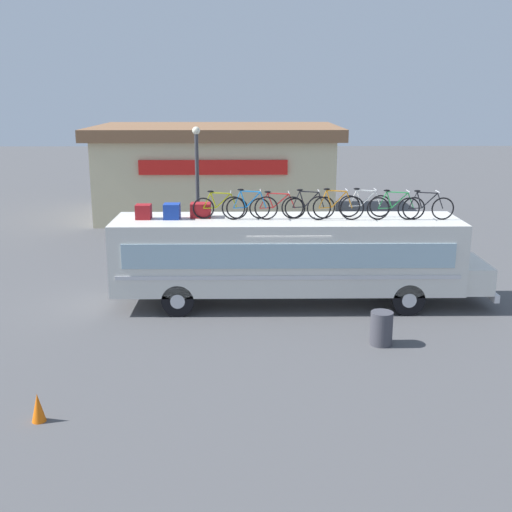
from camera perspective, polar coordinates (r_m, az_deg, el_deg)
ground_plane at (r=20.48m, az=2.67°, el=-4.26°), size 120.00×120.00×0.00m
bus at (r=20.03m, az=3.21°, el=0.14°), size 11.72×2.50×2.76m
luggage_bag_1 at (r=19.99m, az=-9.98°, el=3.90°), size 0.46×0.44×0.45m
luggage_bag_2 at (r=19.87m, az=-7.49°, el=3.97°), size 0.49×0.48×0.47m
luggage_bag_3 at (r=20.04m, az=-4.95°, el=4.09°), size 0.62×0.52×0.44m
rooftop_bicycle_1 at (r=19.69m, az=-3.23°, el=4.37°), size 1.69×0.44×0.89m
rooftop_bicycle_2 at (r=19.53m, az=-0.57°, el=4.39°), size 1.72×0.44×0.96m
rooftop_bicycle_3 at (r=19.73m, az=1.89°, el=4.38°), size 1.74×0.44×0.86m
rooftop_bicycle_4 at (r=19.77m, az=4.66°, el=4.42°), size 1.66×0.44×0.92m
rooftop_bicycle_5 at (r=19.62m, az=7.08°, el=4.36°), size 1.75×0.44×0.98m
rooftop_bicycle_6 at (r=20.25m, az=9.64°, el=4.50°), size 1.66×0.44×0.92m
rooftop_bicycle_7 at (r=19.99m, az=12.33°, el=4.27°), size 1.79×0.44×0.93m
rooftop_bicycle_8 at (r=20.19m, az=14.86°, el=4.20°), size 1.74×0.44×0.92m
roadside_building at (r=35.03m, az=-3.49°, el=7.68°), size 12.90×8.12×4.79m
trash_bin at (r=17.46m, az=11.10°, el=-6.33°), size 0.59×0.59×0.91m
traffic_cone at (r=14.15m, az=-18.83°, el=-12.65°), size 0.29×0.29×0.62m
street_lamp at (r=23.80m, az=-5.23°, el=5.93°), size 0.29×0.29×5.33m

